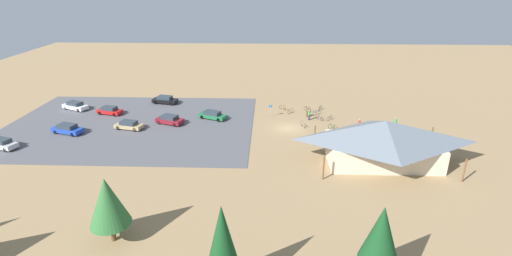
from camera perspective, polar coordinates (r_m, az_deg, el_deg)
ground at (r=60.27m, az=4.84°, el=-0.04°), size 160.00×160.00×0.00m
parking_lot_asphalt at (r=64.86m, az=-18.27°, el=0.53°), size 39.49×28.95×0.05m
bike_pavilion at (r=50.75m, az=18.62°, el=-1.58°), size 16.69×10.14×5.69m
trash_bin at (r=65.51m, az=7.80°, el=2.08°), size 0.60×0.60×0.90m
lot_sign at (r=64.53m, az=2.20°, el=2.86°), size 0.56×0.08×2.20m
pine_far_east at (r=28.54m, az=-5.07°, el=-16.47°), size 2.77×2.77×7.76m
pine_east at (r=36.24m, az=-21.38°, el=-10.25°), size 3.64×3.64×6.40m
pine_center at (r=30.64m, az=18.27°, el=-14.86°), size 3.04×3.04×7.05m
bicycle_purple_back_row at (r=64.24m, az=9.54°, el=1.47°), size 1.05×1.32×0.78m
bicycle_blue_near_porch at (r=66.69m, az=9.12°, el=2.30°), size 1.42×1.01×0.86m
bicycle_white_by_bin at (r=60.94m, az=7.12°, el=0.47°), size 0.75×1.64×0.84m
bicycle_yellow_yard_center at (r=66.80m, az=5.16°, el=2.52°), size 1.06×1.37×0.83m
bicycle_teal_yard_right at (r=69.07m, az=9.60°, el=2.95°), size 0.78×1.56×0.79m
bicycle_green_yard_left at (r=60.69m, az=11.46°, el=0.13°), size 1.35×1.09×0.88m
bicycle_orange_edge_south at (r=68.58m, az=3.99°, el=3.07°), size 1.14×1.30×0.86m
bicycle_black_edge_north at (r=68.21m, az=7.73°, el=2.83°), size 1.16×1.44×0.87m
bicycle_silver_mid_cluster at (r=64.56m, az=11.00°, el=1.47°), size 1.10×1.25×0.82m
car_maroon_by_curb at (r=63.08m, az=-12.83°, el=1.24°), size 4.80×3.31×1.45m
car_silver_mid_lot at (r=63.61m, az=-33.87°, el=-1.95°), size 4.83×3.02×1.42m
car_green_near_entry at (r=64.07m, az=-6.55°, el=1.95°), size 4.98×3.42×1.38m
car_white_inner_stall at (r=75.50m, az=-25.50°, el=3.04°), size 5.06×3.52×1.47m
car_blue_far_end at (r=64.53m, az=-26.44°, el=-0.11°), size 5.08×3.14×1.48m
car_black_front_row at (r=73.46m, az=-13.50°, el=4.13°), size 4.87×2.67×1.46m
car_tan_second_row at (r=62.70m, az=-18.53°, el=0.43°), size 4.63×2.72×1.32m
car_red_back_corner at (r=70.58m, az=-21.12°, el=2.47°), size 4.55×2.70×1.37m
visitor_near_lot at (r=63.72m, az=20.20°, el=0.76°), size 0.40×0.38×1.75m
visitor_crossing_yard at (r=61.46m, az=15.21°, el=0.57°), size 0.38×0.40×1.71m
visitor_by_pavilion at (r=63.79m, az=7.97°, el=1.99°), size 0.36×0.38×1.81m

